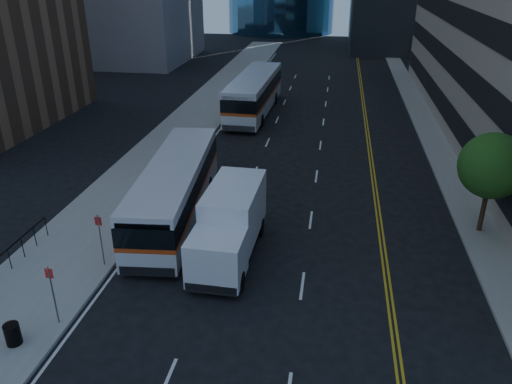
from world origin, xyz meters
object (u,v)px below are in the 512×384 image
(street_tree, at_px, (493,166))
(bus_rear, at_px, (254,93))
(box_truck, at_px, (230,224))
(bus_front, at_px, (176,189))
(trash_can, at_px, (13,334))

(street_tree, height_order, bus_rear, street_tree)
(bus_rear, xyz_separation_m, box_truck, (2.78, -23.87, -0.18))
(street_tree, height_order, bus_front, street_tree)
(bus_front, xyz_separation_m, bus_rear, (0.82, 20.54, 0.15))
(bus_front, height_order, box_truck, box_truck)
(bus_front, xyz_separation_m, trash_can, (-2.77, -10.48, -1.14))
(box_truck, bearing_deg, bus_rear, 98.18)
(bus_front, relative_size, trash_can, 15.03)
(bus_rear, bearing_deg, street_tree, -51.41)
(street_tree, xyz_separation_m, trash_can, (-18.37, -11.31, -3.08))
(bus_front, height_order, trash_can, bus_front)
(bus_rear, xyz_separation_m, trash_can, (-3.59, -31.01, -1.30))
(street_tree, bearing_deg, bus_front, -176.93)
(box_truck, bearing_deg, bus_front, 138.74)
(box_truck, xyz_separation_m, trash_can, (-6.37, -7.14, -1.12))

